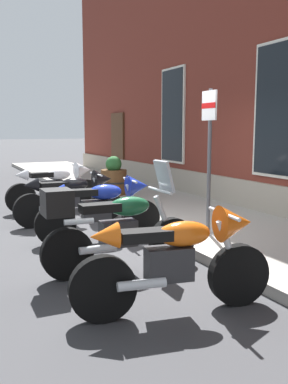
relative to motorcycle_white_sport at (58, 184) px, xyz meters
name	(u,v)px	position (x,y,z in m)	size (l,w,h in m)	color
ground_plane	(147,235)	(2.84, 0.77, -0.56)	(140.00, 140.00, 0.00)	#38383A
sidewalk	(215,224)	(2.84, 2.12, -0.49)	(29.84, 2.70, 0.13)	gray
motorcycle_white_sport	(58,184)	(0.00, 0.00, 0.00)	(0.62, 2.08, 1.03)	black
motorcycle_black_sport	(73,195)	(1.48, -0.08, -0.02)	(0.62, 2.03, 0.99)	black
motorcycle_blue_sport	(104,206)	(2.87, 0.01, 0.00)	(0.62, 2.00, 1.02)	black
motorcycle_green_touring	(113,228)	(4.37, -0.41, 0.01)	(0.62, 2.00, 1.36)	black
motorcycle_orange_sport	(182,256)	(5.71, -0.24, 0.00)	(0.63, 1.99, 1.02)	black
parking_sign	(209,141)	(3.59, 1.46, 1.01)	(0.36, 0.07, 2.21)	#4C4C51
barrel_planter	(114,179)	(-0.83, 1.62, -0.04)	(0.67, 0.67, 0.95)	brown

